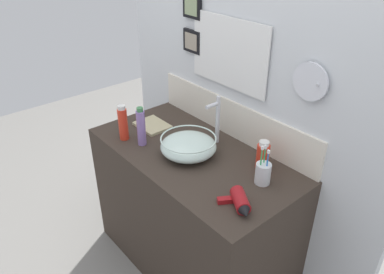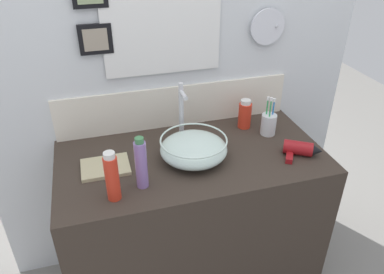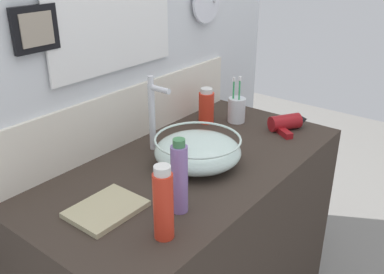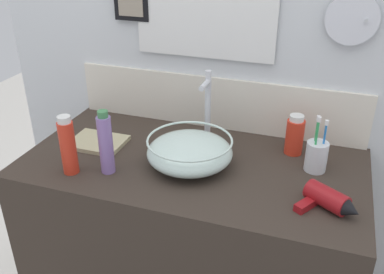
{
  "view_description": "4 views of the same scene",
  "coord_description": "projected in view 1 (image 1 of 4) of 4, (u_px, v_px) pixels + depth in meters",
  "views": [
    {
      "loc": [
        1.31,
        -1.11,
        1.93
      ],
      "look_at": [
        -0.0,
        0.0,
        0.94
      ],
      "focal_mm": 35.0,
      "sensor_mm": 36.0,
      "label": 1
    },
    {
      "loc": [
        -0.39,
        -1.36,
        1.79
      ],
      "look_at": [
        -0.0,
        0.0,
        0.94
      ],
      "focal_mm": 35.0,
      "sensor_mm": 36.0,
      "label": 2
    },
    {
      "loc": [
        -1.05,
        -0.82,
        1.54
      ],
      "look_at": [
        -0.0,
        0.0,
        0.94
      ],
      "focal_mm": 40.0,
      "sensor_mm": 36.0,
      "label": 3
    },
    {
      "loc": [
        0.43,
        -1.25,
        1.62
      ],
      "look_at": [
        -0.0,
        0.0,
        0.94
      ],
      "focal_mm": 40.0,
      "sensor_mm": 36.0,
      "label": 4
    }
  ],
  "objects": [
    {
      "name": "ground_plane",
      "position": [
        192.0,
        261.0,
        2.45
      ],
      "size": [
        6.0,
        6.0,
        0.0
      ],
      "primitive_type": "plane",
      "color": "gray"
    },
    {
      "name": "vanity_counter",
      "position": [
        192.0,
        212.0,
        2.24
      ],
      "size": [
        1.22,
        0.62,
        0.84
      ],
      "primitive_type": "cube",
      "color": "#382D26",
      "rests_on": "ground"
    },
    {
      "name": "back_panel",
      "position": [
        239.0,
        83.0,
        2.06
      ],
      "size": [
        1.9,
        0.1,
        2.31
      ],
      "color": "silver",
      "rests_on": "ground"
    },
    {
      "name": "glass_bowl_sink",
      "position": [
        188.0,
        146.0,
        1.99
      ],
      "size": [
        0.3,
        0.3,
        0.1
      ],
      "color": "silver",
      "rests_on": "vanity_counter"
    },
    {
      "name": "faucet",
      "position": [
        217.0,
        117.0,
        2.05
      ],
      "size": [
        0.02,
        0.1,
        0.28
      ],
      "color": "silver",
      "rests_on": "vanity_counter"
    },
    {
      "name": "hair_drier",
      "position": [
        240.0,
        202.0,
        1.63
      ],
      "size": [
        0.2,
        0.14,
        0.06
      ],
      "color": "maroon",
      "rests_on": "vanity_counter"
    },
    {
      "name": "toothbrush_cup",
      "position": [
        263.0,
        173.0,
        1.77
      ],
      "size": [
        0.07,
        0.07,
        0.21
      ],
      "color": "silver",
      "rests_on": "vanity_counter"
    },
    {
      "name": "shampoo_bottle",
      "position": [
        123.0,
        123.0,
        2.11
      ],
      "size": [
        0.05,
        0.05,
        0.21
      ],
      "color": "red",
      "rests_on": "vanity_counter"
    },
    {
      "name": "lotion_bottle",
      "position": [
        263.0,
        155.0,
        1.88
      ],
      "size": [
        0.07,
        0.07,
        0.15
      ],
      "color": "red",
      "rests_on": "vanity_counter"
    },
    {
      "name": "soap_dispenser",
      "position": [
        141.0,
        127.0,
        2.06
      ],
      "size": [
        0.05,
        0.05,
        0.23
      ],
      "color": "#8C6BB2",
      "rests_on": "vanity_counter"
    },
    {
      "name": "hand_towel",
      "position": [
        152.0,
        125.0,
        2.29
      ],
      "size": [
        0.21,
        0.16,
        0.02
      ],
      "primitive_type": "cube",
      "color": "tan",
      "rests_on": "vanity_counter"
    }
  ]
}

